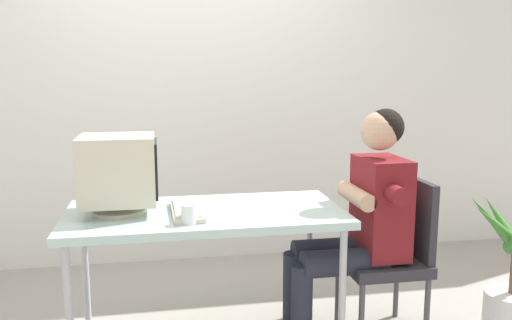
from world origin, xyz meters
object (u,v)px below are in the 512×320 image
(crt_monitor, at_px, (119,171))
(person_seated, at_px, (359,218))
(desk_mug, at_px, (189,214))
(desk, at_px, (206,220))
(keyboard, at_px, (187,210))
(office_chair, at_px, (394,250))

(crt_monitor, xyz_separation_m, person_seated, (1.22, -0.08, -0.28))
(desk_mug, bearing_deg, crt_monitor, 142.24)
(person_seated, distance_m, desk_mug, 0.92)
(desk, relative_size, keyboard, 3.42)
(crt_monitor, bearing_deg, office_chair, -3.05)
(desk, relative_size, person_seated, 1.12)
(desk_mug, bearing_deg, office_chair, 9.03)
(desk, xyz_separation_m, crt_monitor, (-0.42, 0.04, 0.26))
(office_chair, xyz_separation_m, desk_mug, (-1.10, -0.18, 0.30))
(desk, distance_m, office_chair, 1.03)
(crt_monitor, xyz_separation_m, keyboard, (0.32, -0.07, -0.20))
(desk_mug, bearing_deg, person_seated, 11.04)
(keyboard, height_order, office_chair, office_chair)
(desk, height_order, office_chair, office_chair)
(person_seated, relative_size, desk_mug, 13.66)
(person_seated, bearing_deg, desk, 177.10)
(keyboard, distance_m, desk_mug, 0.18)
(desk, relative_size, desk_mug, 15.29)
(desk_mug, bearing_deg, desk, 66.43)
(crt_monitor, bearing_deg, person_seated, -3.56)
(office_chair, bearing_deg, keyboard, 179.89)
(crt_monitor, bearing_deg, desk, -4.83)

